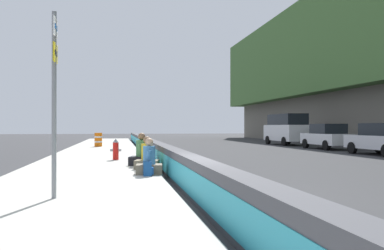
{
  "coord_description": "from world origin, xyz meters",
  "views": [
    {
      "loc": [
        -8.61,
        1.67,
        1.52
      ],
      "look_at": [
        7.89,
        -1.32,
        1.59
      ],
      "focal_mm": 38.47,
      "sensor_mm": 36.0,
      "label": 1
    }
  ],
  "objects": [
    {
      "name": "seated_person_middle",
      "position": [
        4.87,
        0.73,
        0.47
      ],
      "size": [
        0.8,
        0.88,
        1.06
      ],
      "color": "#706651",
      "rests_on": "sidewalk_strip"
    },
    {
      "name": "ground_plane",
      "position": [
        0.0,
        0.0,
        0.0
      ],
      "size": [
        160.0,
        160.0,
        0.0
      ],
      "primitive_type": "plane",
      "color": "#353538",
      "rests_on": "ground"
    },
    {
      "name": "parked_car_midline",
      "position": [
        23.46,
        -12.11,
        1.35
      ],
      "size": [
        5.17,
        2.24,
        2.56
      ],
      "color": "silver",
      "rests_on": "ground_plane"
    },
    {
      "name": "parked_car_third",
      "position": [
        10.98,
        -12.18,
        0.86
      ],
      "size": [
        4.55,
        2.06,
        1.71
      ],
      "color": "silver",
      "rests_on": "ground_plane"
    },
    {
      "name": "construction_barrel",
      "position": [
        20.58,
        2.99,
        0.62
      ],
      "size": [
        0.54,
        0.54,
        0.95
      ],
      "color": "orange",
      "rests_on": "sidewalk_strip"
    },
    {
      "name": "route_sign_post",
      "position": [
        -0.36,
        2.87,
        2.21
      ],
      "size": [
        0.44,
        0.09,
        3.6
      ],
      "color": "gray",
      "rests_on": "sidewalk_strip"
    },
    {
      "name": "seated_person_foreground",
      "position": [
        3.38,
        0.76,
        0.47
      ],
      "size": [
        0.71,
        0.81,
        1.05
      ],
      "color": "#706651",
      "rests_on": "sidewalk_strip"
    },
    {
      "name": "backpack",
      "position": [
        2.96,
        0.84,
        0.33
      ],
      "size": [
        0.32,
        0.28,
        0.4
      ],
      "color": "navy",
      "rests_on": "sidewalk_strip"
    },
    {
      "name": "fire_hydrant",
      "position": [
        8.79,
        1.75,
        0.59
      ],
      "size": [
        0.26,
        0.46,
        0.88
      ],
      "color": "red",
      "rests_on": "sidewalk_strip"
    },
    {
      "name": "parked_car_fourth",
      "position": [
        16.99,
        -12.25,
        0.86
      ],
      "size": [
        4.5,
        1.96,
        1.71
      ],
      "color": "silver",
      "rests_on": "ground_plane"
    },
    {
      "name": "sidewalk_strip",
      "position": [
        0.0,
        2.65,
        0.07
      ],
      "size": [
        80.0,
        4.4,
        0.14
      ],
      "primitive_type": "cube",
      "color": "#B5B2A8",
      "rests_on": "ground_plane"
    },
    {
      "name": "jersey_barrier",
      "position": [
        0.0,
        0.0,
        0.42
      ],
      "size": [
        76.0,
        0.45,
        0.85
      ],
      "color": "#47474C",
      "rests_on": "ground_plane"
    },
    {
      "name": "seated_person_rear",
      "position": [
        6.19,
        0.82,
        0.5
      ],
      "size": [
        0.89,
        0.98,
        1.16
      ],
      "color": "black",
      "rests_on": "sidewalk_strip"
    }
  ]
}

